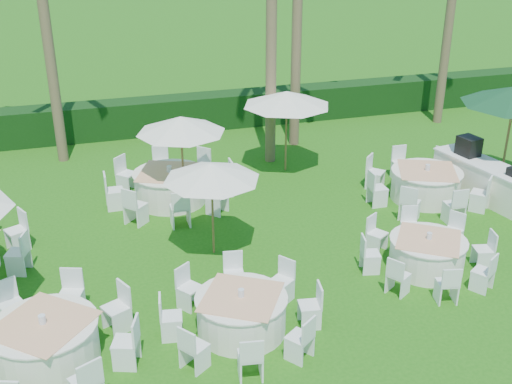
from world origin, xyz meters
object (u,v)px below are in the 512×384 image
(banquet_table_e, at_px, (170,186))
(banquet_table_a, at_px, (46,342))
(banquet_table_b, at_px, (241,313))
(banquet_table_f, at_px, (426,184))
(umbrella_c, at_px, (181,125))
(buffet_table, at_px, (499,185))
(banquet_table_c, at_px, (427,253))
(umbrella_b, at_px, (211,172))
(umbrella_d, at_px, (287,98))

(banquet_table_e, bearing_deg, banquet_table_a, -118.11)
(banquet_table_b, distance_m, banquet_table_f, 7.72)
(banquet_table_b, bearing_deg, umbrella_c, 90.02)
(buffet_table, bearing_deg, banquet_table_c, -145.46)
(umbrella_b, bearing_deg, umbrella_d, 52.96)
(banquet_table_b, bearing_deg, banquet_table_c, 12.64)
(banquet_table_f, bearing_deg, banquet_table_e, 164.94)
(banquet_table_a, xyz_separation_m, buffet_table, (11.65, 3.37, 0.10))
(banquet_table_b, distance_m, buffet_table, 8.83)
(banquet_table_e, height_order, umbrella_d, umbrella_d)
(banquet_table_b, height_order, umbrella_d, umbrella_d)
(banquet_table_e, bearing_deg, buffet_table, -17.42)
(banquet_table_c, bearing_deg, banquet_table_a, -173.53)
(banquet_table_a, xyz_separation_m, banquet_table_e, (3.22, 6.02, 0.02))
(banquet_table_e, xyz_separation_m, banquet_table_f, (6.73, -1.81, -0.01))
(banquet_table_b, height_order, buffet_table, buffet_table)
(banquet_table_a, height_order, umbrella_c, umbrella_c)
(banquet_table_c, relative_size, umbrella_b, 1.32)
(banquet_table_f, distance_m, umbrella_c, 6.83)
(banquet_table_e, height_order, banquet_table_f, banquet_table_e)
(banquet_table_a, relative_size, banquet_table_f, 0.97)
(banquet_table_b, bearing_deg, banquet_table_e, 93.05)
(umbrella_c, height_order, umbrella_d, umbrella_c)
(buffet_table, bearing_deg, banquet_table_e, 162.58)
(banquet_table_c, bearing_deg, banquet_table_f, 60.51)
(banquet_table_e, bearing_deg, banquet_table_b, -86.95)
(banquet_table_e, distance_m, banquet_table_f, 6.97)
(umbrella_b, xyz_separation_m, umbrella_c, (-0.17, 2.77, 0.21))
(banquet_table_a, distance_m, banquet_table_c, 8.14)
(banquet_table_a, relative_size, umbrella_b, 1.44)
(banquet_table_c, bearing_deg, banquet_table_b, -167.36)
(banquet_table_b, relative_size, buffet_table, 0.70)
(banquet_table_e, xyz_separation_m, buffet_table, (8.44, -2.65, 0.08))
(umbrella_b, distance_m, umbrella_c, 2.78)
(banquet_table_e, bearing_deg, banquet_table_c, -46.34)
(umbrella_c, height_order, buffet_table, umbrella_c)
(umbrella_b, relative_size, umbrella_d, 0.87)
(umbrella_b, xyz_separation_m, buffet_table, (7.95, 0.41, -1.52))
(banquet_table_b, bearing_deg, umbrella_b, 86.89)
(umbrella_b, height_order, umbrella_c, umbrella_c)
(umbrella_d, bearing_deg, umbrella_b, -127.04)
(banquet_table_a, bearing_deg, banquet_table_c, 6.47)
(umbrella_b, bearing_deg, buffet_table, 2.95)
(banquet_table_f, bearing_deg, umbrella_d, 134.90)
(banquet_table_b, bearing_deg, buffet_table, 23.19)
(umbrella_c, relative_size, buffet_table, 0.57)
(banquet_table_e, bearing_deg, umbrella_b, -80.85)
(banquet_table_a, relative_size, umbrella_d, 1.25)
(banquet_table_c, distance_m, buffet_table, 4.33)
(banquet_table_a, xyz_separation_m, umbrella_c, (3.54, 5.73, 1.82))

